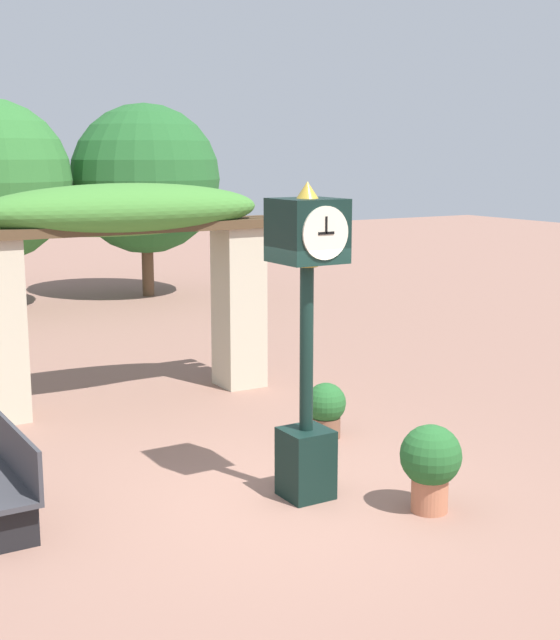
# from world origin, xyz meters

# --- Properties ---
(ground_plane) EXTENTS (60.00, 60.00, 0.00)m
(ground_plane) POSITION_xyz_m (0.00, 0.00, 0.00)
(ground_plane) COLOR #8E6656
(pedestal_clock) EXTENTS (0.60, 0.65, 3.11)m
(pedestal_clock) POSITION_xyz_m (0.23, -0.03, 1.77)
(pedestal_clock) COLOR black
(pedestal_clock) RESTS_ON ground
(pergola) EXTENTS (4.66, 1.21, 2.98)m
(pergola) POSITION_xyz_m (0.00, 4.14, 2.15)
(pergola) COLOR #BCB299
(pergola) RESTS_ON ground
(potted_plant_near_left) EXTENTS (0.59, 0.59, 0.85)m
(potted_plant_near_left) POSITION_xyz_m (1.05, -0.95, 0.49)
(potted_plant_near_left) COLOR #B26B4C
(potted_plant_near_left) RESTS_ON ground
(potted_plant_near_right) EXTENTS (0.48, 0.48, 0.67)m
(potted_plant_near_right) POSITION_xyz_m (1.45, 1.43, 0.36)
(potted_plant_near_right) COLOR brown
(potted_plant_near_right) RESTS_ON ground
(park_bench) EXTENTS (0.42, 1.54, 0.89)m
(park_bench) POSITION_xyz_m (-2.50, 0.85, 0.44)
(park_bench) COLOR #38383D
(park_bench) RESTS_ON ground
(tree_line) EXTENTS (10.75, 3.57, 4.53)m
(tree_line) POSITION_xyz_m (0.89, 12.54, 2.76)
(tree_line) COLOR brown
(tree_line) RESTS_ON ground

